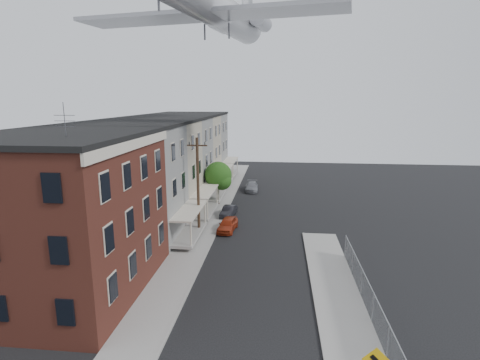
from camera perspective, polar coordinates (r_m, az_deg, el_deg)
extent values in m
cube|color=gray|center=(40.94, -4.33, -5.24)|extent=(3.00, 62.00, 0.12)
cube|color=gray|center=(24.12, 15.20, -18.76)|extent=(3.00, 26.00, 0.12)
cube|color=gray|center=(40.71, -2.32, -5.30)|extent=(0.15, 62.00, 0.14)
cube|color=gray|center=(23.92, 11.58, -18.81)|extent=(0.15, 26.00, 0.14)
cube|color=#371811|center=(26.40, -25.48, -5.07)|extent=(10.00, 12.00, 10.00)
cube|color=black|center=(25.47, -26.53, 6.09)|extent=(10.30, 12.30, 0.30)
cube|color=beige|center=(23.20, -15.73, 5.32)|extent=(0.16, 12.20, 0.60)
cylinder|color=#515156|center=(22.65, -25.15, 8.16)|extent=(0.04, 0.04, 2.00)
cube|color=slate|center=(34.56, -17.39, -0.56)|extent=(10.00, 7.00, 10.00)
cube|color=black|center=(33.85, -17.94, 7.97)|extent=(10.25, 7.00, 0.30)
cube|color=gray|center=(33.96, -7.62, -8.16)|extent=(1.80, 6.40, 0.25)
cube|color=beige|center=(33.26, -7.73, -4.60)|extent=(1.90, 6.50, 0.15)
cube|color=gray|center=(40.94, -13.56, 1.58)|extent=(10.00, 7.00, 10.00)
cube|color=black|center=(40.34, -13.93, 8.79)|extent=(10.25, 7.00, 0.30)
cube|color=gray|center=(40.44, -5.31, -4.75)|extent=(1.80, 6.40, 0.25)
cube|color=beige|center=(39.85, -5.37, -1.72)|extent=(1.90, 6.50, 0.15)
cube|color=slate|center=(47.50, -10.78, 3.14)|extent=(10.00, 7.00, 10.00)
cube|color=black|center=(46.98, -11.03, 9.35)|extent=(10.25, 7.00, 0.30)
cube|color=gray|center=(47.06, -3.66, -2.29)|extent=(1.80, 6.40, 0.25)
cube|color=beige|center=(46.56, -3.70, 0.33)|extent=(1.90, 6.50, 0.15)
cube|color=gray|center=(54.17, -8.67, 4.31)|extent=(10.00, 7.00, 10.00)
cube|color=black|center=(53.71, -8.85, 9.76)|extent=(10.25, 7.00, 0.30)
cube|color=gray|center=(53.78, -2.42, -0.44)|extent=(1.80, 6.40, 0.25)
cube|color=beige|center=(53.35, -2.44, 1.87)|extent=(1.90, 6.50, 0.15)
cube|color=slate|center=(60.91, -7.02, 5.22)|extent=(10.00, 7.00, 10.00)
cube|color=black|center=(60.51, -7.15, 10.06)|extent=(10.25, 7.00, 0.30)
cube|color=gray|center=(60.57, -1.46, 1.00)|extent=(1.80, 6.40, 0.25)
cube|color=beige|center=(60.18, -1.47, 3.06)|extent=(1.90, 6.50, 0.15)
cylinder|color=gray|center=(20.67, 21.64, -22.05)|extent=(0.06, 0.06, 1.90)
cylinder|color=gray|center=(23.12, 19.59, -17.96)|extent=(0.06, 0.06, 1.90)
cylinder|color=gray|center=(25.69, 18.02, -14.65)|extent=(0.06, 0.06, 1.90)
cylinder|color=gray|center=(28.35, 16.76, -11.95)|extent=(0.06, 0.06, 1.90)
cylinder|color=gray|center=(31.07, 15.75, -9.71)|extent=(0.06, 0.06, 1.90)
cube|color=gray|center=(22.69, 19.76, -15.98)|extent=(0.04, 18.00, 0.04)
cube|color=gray|center=(23.12, 19.59, -17.96)|extent=(0.02, 18.00, 1.80)
cube|color=#F0B70C|center=(17.19, 20.00, -24.37)|extent=(1.10, 0.03, 1.10)
cube|color=black|center=(17.18, 20.01, -24.41)|extent=(0.52, 0.02, 0.52)
cylinder|color=black|center=(34.11, -6.40, -1.10)|extent=(0.26, 0.26, 9.00)
cube|color=black|center=(33.45, -6.56, 5.25)|extent=(1.80, 0.12, 0.12)
cylinder|color=black|center=(33.58, -7.74, 5.59)|extent=(0.08, 0.08, 0.25)
cylinder|color=black|center=(33.28, -5.38, 5.59)|extent=(0.08, 0.08, 0.25)
cylinder|color=black|center=(44.40, -3.32, -2.30)|extent=(0.24, 0.24, 2.40)
sphere|color=#1A3F10|center=(43.86, -3.35, 0.73)|extent=(3.20, 3.20, 3.20)
sphere|color=#1A3F10|center=(43.61, -2.76, -0.08)|extent=(2.24, 2.24, 2.24)
imported|color=#9A2D13|center=(35.89, -1.90, -6.79)|extent=(1.86, 3.82, 1.25)
imported|color=black|center=(40.22, -1.75, -4.79)|extent=(1.61, 3.52, 1.12)
imported|color=slate|center=(51.25, 1.81, -1.02)|extent=(1.84, 4.17, 1.19)
cylinder|color=silver|center=(35.49, -4.20, 24.82)|extent=(7.32, 23.30, 3.08)
cone|color=silver|center=(46.29, 1.27, 21.86)|extent=(3.57, 3.41, 3.08)
cube|color=#939399|center=(33.97, -5.11, 23.72)|extent=(23.47, 8.26, 0.34)
cylinder|color=#939399|center=(43.84, -3.15, 22.64)|extent=(2.23, 4.07, 1.54)
cylinder|color=#939399|center=(42.54, 3.23, 22.97)|extent=(2.23, 4.07, 1.54)
cube|color=silver|center=(46.37, 1.12, 25.24)|extent=(0.92, 3.64, 5.40)
cylinder|color=#515156|center=(26.52, -12.31, 25.10)|extent=(0.15, 0.15, 1.16)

